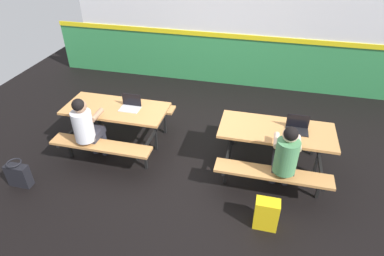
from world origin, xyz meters
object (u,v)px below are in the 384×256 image
Objects in this scene: laptop_silver at (130,106)px; tote_bag_bright at (19,175)px; student_nearer at (86,126)px; backpack_dark at (266,214)px; picnic_table_left at (117,116)px; picnic_table_right at (275,139)px; student_further at (286,155)px; laptop_dark at (297,128)px.

laptop_silver is 1.93m from tote_bag_bright.
student_nearer is 2.74× the size of backpack_dark.
picnic_table_right is at bearing -0.65° from picnic_table_left.
student_further reaches higher than laptop_dark.
picnic_table_left is 0.62m from student_nearer.
laptop_dark is 4.13m from tote_bag_bright.
student_nearer is at bearing 42.87° from tote_bag_bright.
student_nearer reaches higher than laptop_silver.
laptop_dark is (0.28, 0.04, 0.21)m from picnic_table_right.
laptop_silver is 1.00× the size of laptop_dark.
laptop_silver is (0.47, 0.60, 0.08)m from student_nearer.
backpack_dark is 1.02× the size of tote_bag_bright.
picnic_table_right reaches higher than backpack_dark.
backpack_dark is at bearing -91.48° from picnic_table_right.
laptop_dark is at bearing 10.43° from student_nearer.
student_further reaches higher than picnic_table_left.
laptop_dark is at bearing 0.19° from picnic_table_left.
tote_bag_bright is at bearing -137.13° from student_nearer.
student_nearer is (-2.80, -0.53, 0.13)m from picnic_table_right.
student_further is (2.71, -0.59, 0.13)m from picnic_table_left.
backpack_dark reaches higher than tote_bag_bright.
student_further reaches higher than backpack_dark.
laptop_dark is (2.61, -0.03, 0.00)m from laptop_silver.
picnic_table_right is at bearing 103.21° from student_further.
student_further is at bearing -76.79° from picnic_table_right.
laptop_dark is (2.86, 0.01, 0.21)m from picnic_table_left.
picnic_table_left is 1.39× the size of student_further.
laptop_silver reaches higher than tote_bag_bright.
student_further is 0.81m from backpack_dark.
picnic_table_right is 0.35m from laptop_dark.
laptop_dark reaches higher than backpack_dark.
student_nearer reaches higher than tote_bag_bright.
student_nearer is (-0.22, -0.56, 0.13)m from picnic_table_left.
laptop_silver reaches higher than backpack_dark.
picnic_table_right is (2.58, -0.03, 0.00)m from picnic_table_left.
picnic_table_right is 3.82× the size of backpack_dark.
laptop_dark is at bearing 7.88° from picnic_table_right.
student_further is 0.62m from laptop_dark.
backpack_dark is at bearing -28.49° from laptop_silver.
picnic_table_left is 2.86m from laptop_dark.
student_further is at bearing -14.25° from laptop_silver.
student_nearer is at bearing 179.46° from student_further.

